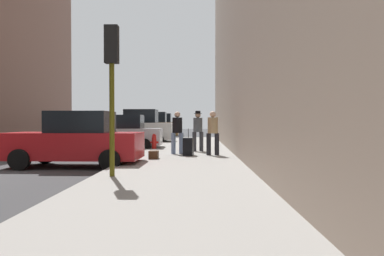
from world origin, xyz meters
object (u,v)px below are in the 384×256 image
at_px(parked_silver_sedan, 121,133).
at_px(fire_hydrant, 154,141).
at_px(parked_bronze_suv, 152,126).
at_px(pedestrian_in_tan_coat, 213,131).
at_px(parked_black_suv, 159,126).
at_px(pedestrian_in_jeans, 177,130).
at_px(rolling_suitcase, 188,147).
at_px(duffel_bag, 154,155).
at_px(parked_white_van, 139,128).
at_px(parked_red_hatchback, 77,141).
at_px(pedestrian_with_beanie, 198,129).
at_px(traffic_light, 112,67).

distance_m(parked_silver_sedan, fire_hydrant, 2.05).
height_order(parked_bronze_suv, pedestrian_in_tan_coat, parked_bronze_suv).
distance_m(parked_black_suv, pedestrian_in_jeans, 22.82).
height_order(rolling_suitcase, duffel_bag, rolling_suitcase).
relative_size(parked_white_van, parked_black_suv, 1.01).
xyz_separation_m(parked_black_suv, rolling_suitcase, (3.54, -23.36, -0.54)).
height_order(parked_red_hatchback, rolling_suitcase, parked_red_hatchback).
bearing_deg(fire_hydrant, parked_white_van, 104.91).
distance_m(parked_white_van, duffel_bag, 11.84).
xyz_separation_m(parked_red_hatchback, duffel_bag, (2.35, 1.16, -0.56)).
relative_size(parked_white_van, duffel_bag, 10.57).
relative_size(parked_silver_sedan, pedestrian_with_beanie, 2.38).
xyz_separation_m(parked_red_hatchback, parked_white_van, (-0.00, 12.74, 0.18)).
height_order(fire_hydrant, pedestrian_in_tan_coat, pedestrian_in_tan_coat).
xyz_separation_m(parked_white_van, fire_hydrant, (1.80, -6.77, -0.54)).
bearing_deg(pedestrian_in_tan_coat, rolling_suitcase, -170.32).
bearing_deg(duffel_bag, parked_red_hatchback, -153.76).
height_order(parked_silver_sedan, parked_black_suv, parked_black_suv).
height_order(pedestrian_in_jeans, rolling_suitcase, pedestrian_in_jeans).
relative_size(parked_red_hatchback, parked_black_suv, 0.92).
height_order(parked_white_van, parked_bronze_suv, same).
height_order(parked_white_van, pedestrian_with_beanie, parked_white_van).
xyz_separation_m(fire_hydrant, pedestrian_in_jeans, (1.27, -2.81, 0.61)).
height_order(parked_white_van, duffel_bag, parked_white_van).
distance_m(parked_bronze_suv, parked_black_suv, 5.97).
relative_size(parked_silver_sedan, fire_hydrant, 6.01).
bearing_deg(parked_silver_sedan, pedestrian_with_beanie, -31.27).
bearing_deg(fire_hydrant, rolling_suitcase, -63.95).
xyz_separation_m(parked_black_suv, pedestrian_in_tan_coat, (4.49, -23.20, 0.07)).
xyz_separation_m(traffic_light, pedestrian_in_jeans, (1.22, 6.21, -1.65)).
bearing_deg(parked_red_hatchback, rolling_suitcase, 34.22).
bearing_deg(pedestrian_in_jeans, parked_silver_sedan, 129.63).
height_order(pedestrian_in_jeans, pedestrian_in_tan_coat, same).
bearing_deg(parked_bronze_suv, duffel_bag, -82.80).
bearing_deg(rolling_suitcase, fire_hydrant, 116.05).
distance_m(pedestrian_in_jeans, duffel_bag, 2.28).
xyz_separation_m(parked_silver_sedan, fire_hydrant, (1.80, -0.90, -0.35)).
relative_size(parked_red_hatchback, traffic_light, 1.18).
distance_m(traffic_light, duffel_bag, 4.90).
bearing_deg(pedestrian_in_tan_coat, parked_silver_sedan, 136.23).
xyz_separation_m(rolling_suitcase, duffel_bag, (-1.19, -1.25, -0.20)).
distance_m(pedestrian_with_beanie, rolling_suitcase, 2.22).
xyz_separation_m(parked_bronze_suv, duffel_bag, (2.35, -18.64, -0.74)).
bearing_deg(pedestrian_with_beanie, parked_black_suv, 100.42).
xyz_separation_m(parked_silver_sedan, traffic_light, (1.85, -9.92, 1.91)).
relative_size(traffic_light, pedestrian_in_tan_coat, 2.11).
height_order(pedestrian_in_tan_coat, pedestrian_with_beanie, pedestrian_with_beanie).
distance_m(parked_red_hatchback, traffic_light, 4.05).
relative_size(pedestrian_in_tan_coat, rolling_suitcase, 1.64).
relative_size(pedestrian_in_tan_coat, pedestrian_with_beanie, 0.96).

